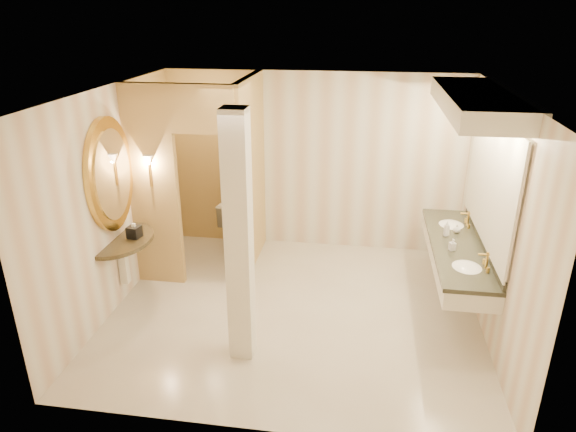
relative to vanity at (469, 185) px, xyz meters
name	(u,v)px	position (x,y,z in m)	size (l,w,h in m)	color
floor	(295,310)	(-1.98, -0.40, -1.63)	(4.50, 4.50, 0.00)	beige
ceiling	(296,93)	(-1.98, -0.40, 1.07)	(4.50, 4.50, 0.00)	white
wall_back	(313,162)	(-1.98, 1.60, -0.28)	(4.50, 0.02, 2.70)	silver
wall_front	(261,302)	(-1.98, -2.40, -0.28)	(4.50, 0.02, 2.70)	silver
wall_left	(113,201)	(-4.23, -0.40, -0.28)	(0.02, 4.00, 2.70)	silver
wall_right	(498,222)	(0.27, -0.40, -0.28)	(0.02, 4.00, 2.70)	silver
toilet_closet	(223,178)	(-3.11, 0.57, -0.24)	(1.50, 1.55, 2.70)	tan
wall_sconce	(149,162)	(-3.90, 0.03, 0.10)	(0.14, 0.14, 0.42)	gold
vanity	(469,185)	(0.00, 0.00, 0.00)	(0.75, 2.42, 2.09)	white
console_shelf	(113,203)	(-4.19, -0.45, -0.28)	(1.06, 1.06, 1.98)	black
pillar	(239,241)	(-2.43, -1.31, -0.28)	(0.25, 0.25, 2.70)	white
tissue_box	(134,232)	(-4.00, -0.40, -0.68)	(0.15, 0.15, 0.15)	black
toilet	(241,222)	(-3.08, 1.35, -1.23)	(0.45, 0.79, 0.80)	white
soap_bottle_a	(452,245)	(-0.13, -0.19, -0.68)	(0.06, 0.07, 0.14)	beige
soap_bottle_b	(457,229)	(0.00, 0.34, -0.69)	(0.09, 0.09, 0.12)	silver
soap_bottle_c	(447,228)	(-0.15, 0.22, -0.65)	(0.08, 0.08, 0.21)	#C6B28C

